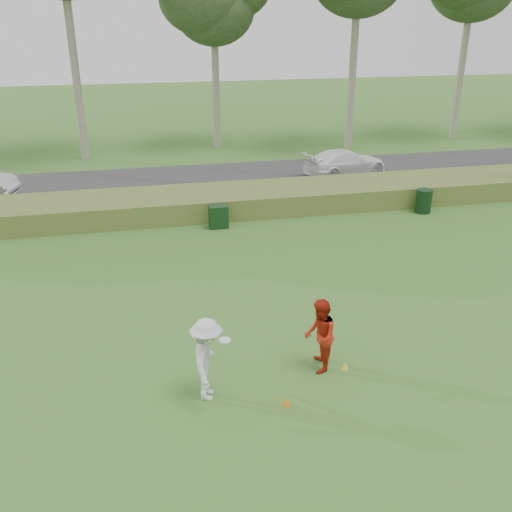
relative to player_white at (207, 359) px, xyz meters
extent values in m
plane|color=#306321|center=(2.12, 0.62, -0.98)|extent=(120.00, 120.00, 0.00)
cube|color=#516428|center=(2.12, 12.62, -0.53)|extent=(80.00, 3.00, 0.90)
cube|color=#2D2D2D|center=(2.12, 17.62, -0.95)|extent=(80.00, 6.00, 0.06)
cylinder|color=gray|center=(-3.88, 23.62, 6.77)|extent=(0.44, 0.44, 15.50)
cylinder|color=gray|center=(4.12, 25.12, 4.77)|extent=(0.44, 0.44, 11.50)
cylinder|color=gray|center=(12.12, 23.12, 6.02)|extent=(0.44, 0.44, 14.00)
cylinder|color=gray|center=(20.12, 24.42, 5.77)|extent=(0.44, 0.44, 13.50)
imported|color=silver|center=(0.00, 0.00, 0.00)|extent=(1.00, 1.40, 1.96)
cylinder|color=white|center=(0.40, 0.00, 0.44)|extent=(0.27, 0.27, 0.03)
imported|color=#AA1F0E|center=(2.76, 0.50, -0.06)|extent=(0.90, 1.04, 1.85)
cone|color=orange|center=(1.64, -0.69, -0.88)|extent=(0.18, 0.18, 0.19)
cone|color=yellow|center=(3.39, 0.35, -0.89)|extent=(0.17, 0.17, 0.19)
cube|color=black|center=(1.92, 10.65, -0.53)|extent=(0.75, 0.48, 0.91)
cylinder|color=black|center=(10.77, 10.63, -0.48)|extent=(0.85, 0.85, 1.01)
imported|color=white|center=(9.56, 16.86, -0.27)|extent=(4.81, 2.88, 1.31)
camera|label=1|loc=(-1.22, -10.53, 7.05)|focal=40.00mm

